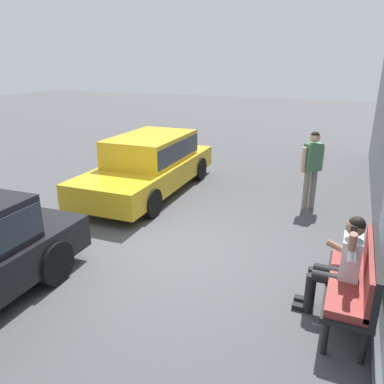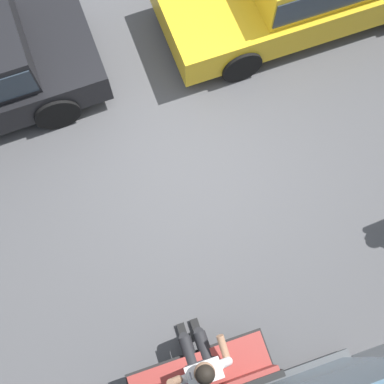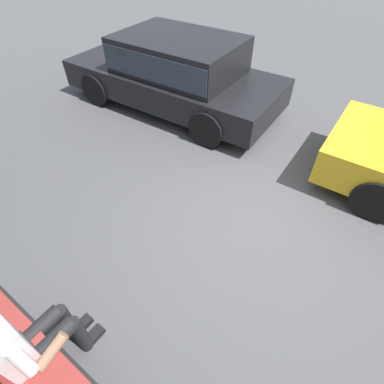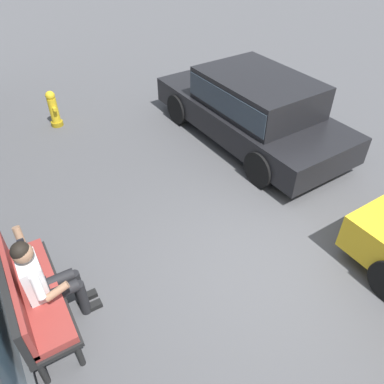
% 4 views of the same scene
% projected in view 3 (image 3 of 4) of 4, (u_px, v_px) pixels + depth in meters
% --- Properties ---
extents(ground_plane, '(60.00, 60.00, 0.00)m').
position_uv_depth(ground_plane, '(258.00, 226.00, 4.04)').
color(ground_plane, '#4C4C4F').
extents(bench, '(1.67, 0.55, 1.05)m').
position_uv_depth(bench, '(0.00, 367.00, 2.27)').
color(bench, black).
rests_on(bench, ground_plane).
extents(person_on_phone, '(0.73, 0.74, 1.38)m').
position_uv_depth(person_on_phone, '(24.00, 339.00, 2.30)').
color(person_on_phone, black).
rests_on(person_on_phone, ground_plane).
extents(parked_car_mid, '(4.45, 2.07, 1.40)m').
position_uv_depth(parked_car_mid, '(176.00, 70.00, 5.87)').
color(parked_car_mid, black).
rests_on(parked_car_mid, ground_plane).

